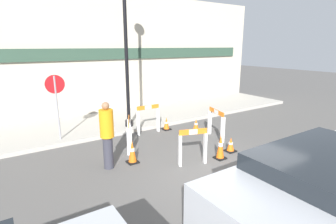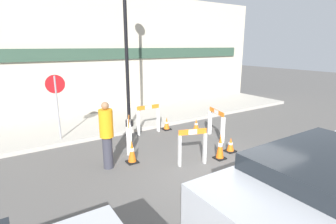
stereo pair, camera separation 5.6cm
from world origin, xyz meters
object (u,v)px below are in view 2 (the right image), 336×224
(stop_sign, at_px, (56,97))
(parked_car_1, at_px, (323,196))
(person_worker, at_px, (107,133))
(streetlamp_post, at_px, (125,22))

(stop_sign, relative_size, parked_car_1, 0.52)
(stop_sign, height_order, person_worker, stop_sign)
(stop_sign, height_order, parked_car_1, stop_sign)
(streetlamp_post, xyz_separation_m, stop_sign, (-2.53, -0.05, -2.39))
(parked_car_1, bearing_deg, person_worker, 111.27)
(stop_sign, distance_m, person_worker, 2.82)
(person_worker, bearing_deg, stop_sign, 94.87)
(person_worker, xyz_separation_m, parked_car_1, (1.77, -4.55, -0.04))
(stop_sign, bearing_deg, person_worker, 107.85)
(person_worker, height_order, parked_car_1, person_worker)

